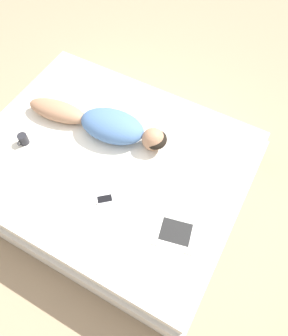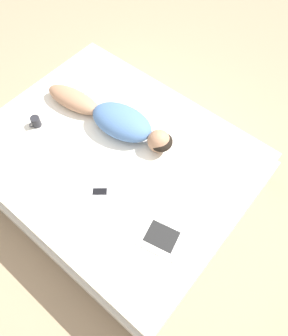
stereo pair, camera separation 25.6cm
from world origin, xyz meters
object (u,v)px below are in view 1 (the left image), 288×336
Objects in this scene: coffee_mug at (23,139)px; person at (105,124)px; open_magazine at (180,216)px; cell_phone at (105,199)px.

person is at bearing 129.16° from coffee_mug.
open_magazine is (0.41, 0.90, -0.09)m from person.
coffee_mug is 0.88m from cell_phone.
coffee_mug is (0.03, -1.43, 0.04)m from open_magazine.
cell_phone is at bearing 24.16° from person.
person is 0.99m from open_magazine.
cell_phone is at bearing -87.81° from open_magazine.
person reaches higher than coffee_mug.
cell_phone is (0.15, -0.56, 0.00)m from open_magazine.
coffee_mug is at bearing -138.45° from cell_phone.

